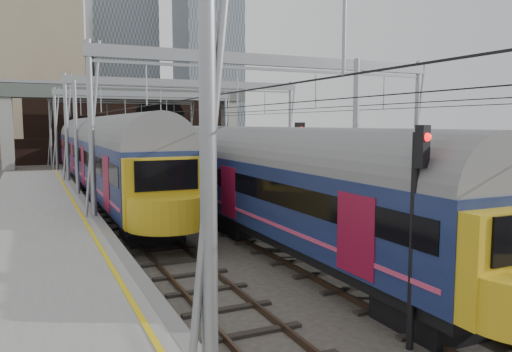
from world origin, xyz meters
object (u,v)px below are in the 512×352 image
signal_near_centre (298,171)px  signal_near_left (416,210)px  train_main (153,155)px  train_second (101,154)px

signal_near_centre → signal_near_left: bearing=-89.7°
train_main → signal_near_centre: bearing=-88.7°
train_second → signal_near_left: size_ratio=7.60×
train_second → signal_near_left: (2.73, -27.69, 0.32)m
train_main → signal_near_left: bearing=-92.5°
signal_near_left → signal_near_centre: signal_near_centre is taller
signal_near_left → signal_near_centre: 8.24m
signal_near_left → train_second: bearing=73.1°
train_main → train_second: size_ratio=1.72×
train_second → signal_near_left: train_second is taller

